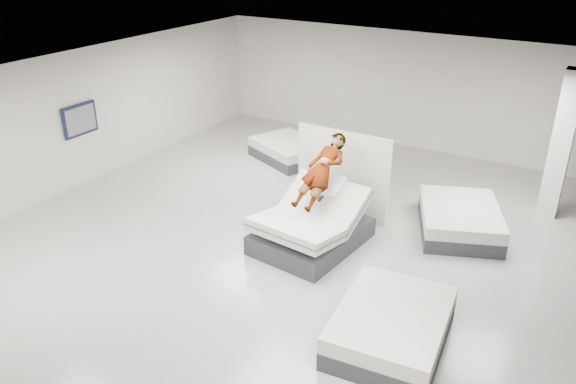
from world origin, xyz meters
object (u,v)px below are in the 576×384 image
object	(u,v)px
flat_bed_left_far	(288,150)
person	(322,180)
hero_bed	(311,227)
divider_panel	(342,174)
flat_bed_right_near	(391,327)
column	(561,146)
wall_poster	(80,120)
remote	(321,199)
flat_bed_right_far	(460,220)

from	to	relation	value
flat_bed_left_far	person	bearing A→B (deg)	-50.34
hero_bed	divider_panel	world-z (taller)	divider_panel
flat_bed_right_near	flat_bed_left_far	size ratio (longest dim) A/B	0.99
flat_bed_right_near	column	size ratio (longest dim) A/B	0.70
wall_poster	flat_bed_left_far	bearing A→B (deg)	48.23
flat_bed_right_near	flat_bed_left_far	world-z (taller)	flat_bed_right_near
remote	flat_bed_right_near	size ratio (longest dim) A/B	0.06
remote	flat_bed_right_near	xyz separation A→B (m)	(2.21, -1.85, -0.81)
flat_bed_right_near	flat_bed_left_far	xyz separation A→B (m)	(-5.16, 5.56, -0.03)
person	wall_poster	bearing A→B (deg)	-169.73
column	divider_panel	bearing A→B (deg)	-148.50
hero_bed	flat_bed_right_near	size ratio (longest dim) A/B	1.05
flat_bed_right_far	wall_poster	distance (m)	8.88
flat_bed_left_far	wall_poster	bearing A→B (deg)	-131.77
flat_bed_right_far	flat_bed_left_far	xyz separation A→B (m)	(-5.08, 1.61, -0.02)
flat_bed_right_far	divider_panel	bearing A→B (deg)	-166.57
person	column	size ratio (longest dim) A/B	0.54
column	flat_bed_right_near	bearing A→B (deg)	-103.24
divider_panel	flat_bed_right_far	size ratio (longest dim) A/B	0.86
flat_bed_left_far	wall_poster	xyz separation A→B (m)	(-3.42, -3.83, 1.34)
divider_panel	flat_bed_left_far	size ratio (longest dim) A/B	0.94
person	remote	size ratio (longest dim) A/B	12.24
divider_panel	flat_bed_right_near	xyz separation A→B (m)	(2.50, -3.37, -0.68)
flat_bed_left_far	flat_bed_right_near	bearing A→B (deg)	-47.13
flat_bed_right_far	flat_bed_left_far	distance (m)	5.33
divider_panel	flat_bed_right_far	distance (m)	2.58
hero_bed	flat_bed_left_far	bearing A→B (deg)	126.85
person	remote	bearing A→B (deg)	-57.85
column	wall_poster	bearing A→B (deg)	-158.07
flat_bed_right_far	flat_bed_left_far	bearing A→B (deg)	162.39
flat_bed_right_far	column	xyz separation A→B (m)	(1.43, 1.78, 1.32)
flat_bed_right_near	column	world-z (taller)	column
hero_bed	column	bearing A→B (deg)	45.39
flat_bed_right_far	person	bearing A→B (deg)	-143.16
remote	flat_bed_right_far	size ratio (longest dim) A/B	0.06
person	flat_bed_right_near	xyz separation A→B (m)	(2.39, -2.22, -1.02)
hero_bed	flat_bed_left_far	world-z (taller)	hero_bed
column	wall_poster	size ratio (longest dim) A/B	3.37
flat_bed_right_near	hero_bed	bearing A→B (deg)	141.82
flat_bed_left_far	flat_bed_right_far	bearing A→B (deg)	-17.61
hero_bed	flat_bed_right_near	bearing A→B (deg)	-38.18
hero_bed	person	distance (m)	0.95
hero_bed	flat_bed_right_far	xyz separation A→B (m)	(2.34, 2.04, -0.13)
hero_bed	person	bearing A→B (deg)	84.24
person	flat_bed_right_far	world-z (taller)	person
wall_poster	flat_bed_right_near	bearing A→B (deg)	-11.40
person	remote	xyz separation A→B (m)	(0.18, -0.37, -0.21)
person	wall_poster	world-z (taller)	person
hero_bed	divider_panel	xyz separation A→B (m)	(-0.08, 1.46, 0.56)
divider_panel	person	bearing A→B (deg)	-83.83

